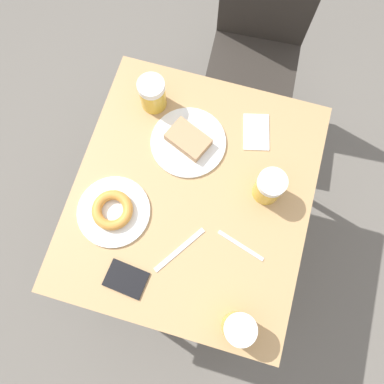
% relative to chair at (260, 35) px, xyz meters
% --- Properties ---
extents(ground_plane, '(8.00, 8.00, 0.00)m').
position_rel_chair_xyz_m(ground_plane, '(-0.07, -0.82, -0.57)').
color(ground_plane, '#666059').
extents(table, '(0.78, 0.88, 0.76)m').
position_rel_chair_xyz_m(table, '(-0.07, -0.82, 0.11)').
color(table, tan).
rests_on(table, ground_plane).
extents(chair, '(0.42, 0.42, 0.96)m').
position_rel_chair_xyz_m(chair, '(0.00, 0.00, 0.00)').
color(chair, '#2D2823').
rests_on(chair, ground_plane).
extents(plate_with_cake, '(0.26, 0.26, 0.05)m').
position_rel_chair_xyz_m(plate_with_cake, '(-0.14, -0.65, 0.20)').
color(plate_with_cake, white).
rests_on(plate_with_cake, table).
extents(plate_with_donut, '(0.24, 0.24, 0.04)m').
position_rel_chair_xyz_m(plate_with_donut, '(-0.30, -0.95, 0.20)').
color(plate_with_donut, white).
rests_on(plate_with_donut, table).
extents(beer_mug_left, '(0.09, 0.09, 0.12)m').
position_rel_chair_xyz_m(beer_mug_left, '(0.16, -0.75, 0.25)').
color(beer_mug_left, gold).
rests_on(beer_mug_left, table).
extents(beer_mug_center, '(0.09, 0.09, 0.12)m').
position_rel_chair_xyz_m(beer_mug_center, '(-0.29, -0.54, 0.25)').
color(beer_mug_center, gold).
rests_on(beer_mug_center, table).
extents(beer_mug_right, '(0.09, 0.09, 0.12)m').
position_rel_chair_xyz_m(beer_mug_right, '(0.17, -1.18, 0.25)').
color(beer_mug_right, gold).
rests_on(beer_mug_right, table).
extents(napkin_folded, '(0.12, 0.15, 0.00)m').
position_rel_chair_xyz_m(napkin_folded, '(0.08, -0.55, 0.19)').
color(napkin_folded, white).
rests_on(napkin_folded, table).
extents(fork, '(0.16, 0.06, 0.00)m').
position_rel_chair_xyz_m(fork, '(0.12, -0.94, 0.19)').
color(fork, silver).
rests_on(fork, table).
extents(knife, '(0.12, 0.18, 0.00)m').
position_rel_chair_xyz_m(knife, '(-0.06, -1.01, 0.19)').
color(knife, silver).
rests_on(knife, table).
extents(passport_near_edge, '(0.13, 0.10, 0.01)m').
position_rel_chair_xyz_m(passport_near_edge, '(-0.19, -1.14, 0.19)').
color(passport_near_edge, black).
rests_on(passport_near_edge, table).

